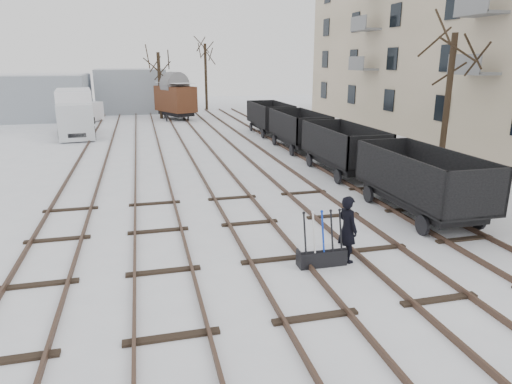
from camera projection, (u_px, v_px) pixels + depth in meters
ground at (275, 260)px, 12.45m from camera, size 120.00×120.00×0.00m
tracks at (205, 158)px, 25.17m from camera, size 13.90×52.00×0.16m
shed_left at (31, 97)px, 42.37m from camera, size 10.00×8.00×4.10m
shed_right at (132, 90)px, 48.16m from camera, size 7.00×6.00×4.50m
ground_frame at (322, 255)px, 12.10m from camera, size 1.30×0.42×1.49m
worker at (347, 229)px, 12.20m from camera, size 0.61×0.77×1.84m
freight_wagon_a at (420, 191)px, 15.93m from camera, size 2.22×5.55×2.27m
freight_wagon_b at (343, 156)px, 21.89m from camera, size 2.22×5.55×2.27m
freight_wagon_c at (298, 135)px, 27.85m from camera, size 2.22×5.55×2.27m
freight_wagon_d at (270, 122)px, 33.82m from camera, size 2.22×5.55×2.27m
box_van_wagon at (175, 98)px, 42.07m from camera, size 3.92×4.94×3.34m
lorry at (75, 112)px, 32.85m from camera, size 2.93×7.37×3.26m
panel_van at (85, 113)px, 39.96m from camera, size 3.06×4.21×1.71m
tree_near at (447, 103)px, 22.33m from camera, size 0.30×0.30×6.53m
tree_far_left at (160, 86)px, 42.30m from camera, size 0.30×0.30×6.02m
tree_far_right at (206, 77)px, 50.11m from camera, size 0.30×0.30×7.06m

